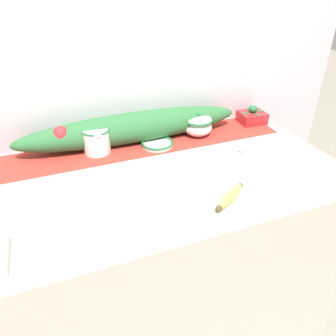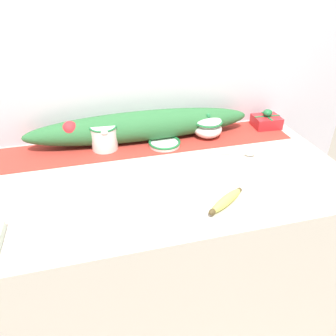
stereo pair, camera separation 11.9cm
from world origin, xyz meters
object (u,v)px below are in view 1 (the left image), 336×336
cream_pitcher (96,140)px  spoon (239,150)px  small_dish (157,143)px  banana (230,197)px  sugar_bowl (198,125)px  gift_box (252,117)px

cream_pitcher → spoon: (0.57, -0.21, -0.06)m
small_dish → banana: 0.47m
sugar_bowl → banana: size_ratio=0.81×
banana → cream_pitcher: bearing=124.9°
small_dish → spoon: (0.31, -0.17, -0.01)m
banana → spoon: (0.22, 0.29, -0.01)m
small_dish → spoon: size_ratio=0.76×
banana → gift_box: size_ratio=1.24×
sugar_bowl → gift_box: 0.32m
small_dish → spoon: bearing=-29.1°
gift_box → small_dish: bearing=-172.9°
cream_pitcher → spoon: 0.61m
small_dish → gift_box: bearing=7.1°
sugar_bowl → gift_box: (0.32, 0.03, -0.02)m
banana → gift_box: bearing=50.3°
cream_pitcher → small_dish: cream_pitcher is taller
gift_box → sugar_bowl: bearing=-174.4°
banana → gift_box: 0.69m
small_dish → banana: bearing=-78.7°
small_dish → gift_box: (0.53, 0.07, 0.02)m
sugar_bowl → banana: 0.51m
cream_pitcher → gift_box: (0.79, 0.03, -0.03)m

